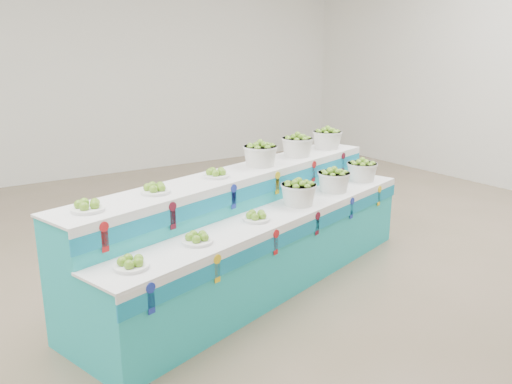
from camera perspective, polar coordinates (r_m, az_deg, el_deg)
ground at (r=5.03m, az=0.44°, el=-9.34°), size 10.00×10.00×0.00m
back_wall at (r=9.15m, az=-17.90°, el=14.07°), size 10.00×0.00×10.00m
display_stand at (r=4.76m, az=-0.00°, el=-4.18°), size 3.81×1.96×1.02m
plate_lower_left at (r=3.52m, az=-13.55°, el=-7.46°), size 0.29×0.29×0.09m
plate_lower_mid at (r=3.87m, az=-6.46°, el=-4.95°), size 0.29×0.29×0.09m
plate_lower_right at (r=4.34m, az=0.03°, el=-2.58°), size 0.29×0.29×0.09m
basket_lower_left at (r=4.78m, az=4.69°, el=-0.03°), size 0.41×0.41×0.23m
basket_lower_mid at (r=5.27m, az=8.53°, el=1.33°), size 0.41×0.41×0.23m
basket_lower_right at (r=5.76m, az=11.54°, el=2.39°), size 0.41×0.41×0.23m
plate_upper_left at (r=3.78m, az=-18.00°, el=-1.35°), size 0.29×0.29×0.09m
plate_upper_mid at (r=4.11m, az=-11.00°, el=0.46°), size 0.29×0.29×0.09m
plate_upper_right at (r=4.56m, az=-4.39°, el=2.16°), size 0.29×0.29×0.09m
basket_upper_left at (r=4.98m, az=0.47°, el=4.20°), size 0.41×0.41×0.23m
basket_upper_mid at (r=5.46m, az=4.56°, el=5.15°), size 0.41×0.41×0.23m
basket_upper_right at (r=5.93m, az=7.80°, el=5.88°), size 0.41×0.41×0.23m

